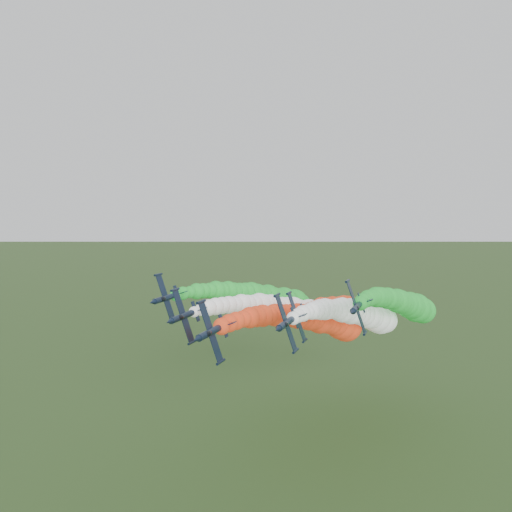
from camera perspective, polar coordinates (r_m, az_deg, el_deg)
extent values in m
cylinder|color=black|center=(77.98, -5.03, -8.56)|extent=(1.42, 9.09, 1.42)
cone|color=black|center=(73.33, -6.85, -9.46)|extent=(1.29, 1.82, 1.29)
cone|color=black|center=(82.35, -3.53, -7.82)|extent=(1.29, 0.91, 1.29)
ellipsoid|color=black|center=(76.02, -5.43, -8.82)|extent=(0.85, 1.90, 0.98)
cube|color=black|center=(77.87, -5.19, -8.62)|extent=(3.38, 1.92, 9.17)
cylinder|color=black|center=(77.64, -6.31, -5.23)|extent=(0.57, 2.62, 0.57)
cylinder|color=black|center=(78.41, -4.06, -11.98)|extent=(0.57, 2.62, 0.57)
cube|color=black|center=(80.84, -3.14, -7.78)|extent=(2.23, 1.51, 0.92)
cube|color=black|center=(81.29, -3.76, -7.96)|extent=(1.39, 1.11, 3.65)
sphere|color=red|center=(81.09, -3.94, -8.03)|extent=(2.81, 2.81, 2.81)
sphere|color=red|center=(83.69, -3.10, -7.68)|extent=(3.07, 3.07, 3.07)
sphere|color=red|center=(86.32, -2.28, -7.41)|extent=(3.17, 3.17, 3.17)
sphere|color=red|center=(88.96, -1.49, -7.20)|extent=(3.08, 3.08, 3.08)
sphere|color=red|center=(91.62, -0.72, -7.04)|extent=(3.90, 3.90, 3.90)
sphere|color=red|center=(94.28, 0.03, -6.93)|extent=(4.03, 4.03, 4.03)
sphere|color=red|center=(96.97, 0.76, -6.84)|extent=(4.32, 4.32, 4.32)
sphere|color=red|center=(99.66, 1.47, -6.79)|extent=(3.90, 3.90, 3.90)
sphere|color=red|center=(102.36, 2.17, -6.76)|extent=(4.63, 4.63, 4.63)
sphere|color=red|center=(105.07, 2.85, -6.75)|extent=(4.62, 4.62, 4.62)
sphere|color=red|center=(107.79, 3.52, -6.77)|extent=(4.79, 4.79, 4.79)
sphere|color=red|center=(110.52, 4.18, -6.80)|extent=(5.17, 5.17, 5.17)
sphere|color=red|center=(113.26, 4.82, -6.85)|extent=(5.78, 5.78, 5.78)
sphere|color=red|center=(116.01, 5.46, -6.91)|extent=(5.78, 5.78, 5.78)
sphere|color=red|center=(118.77, 6.08, -6.98)|extent=(6.15, 6.15, 6.15)
sphere|color=red|center=(121.54, 6.69, -7.07)|extent=(5.61, 5.61, 5.61)
sphere|color=red|center=(124.32, 7.30, -7.16)|extent=(7.08, 7.08, 7.08)
sphere|color=red|center=(127.12, 7.90, -7.27)|extent=(6.59, 6.59, 6.59)
sphere|color=red|center=(129.92, 8.49, -7.38)|extent=(6.63, 6.63, 6.63)
sphere|color=red|center=(132.74, 9.07, -7.50)|extent=(6.93, 6.93, 6.93)
sphere|color=red|center=(135.56, 9.65, -7.63)|extent=(8.41, 8.41, 8.41)
sphere|color=red|center=(138.40, 10.22, -7.76)|extent=(8.98, 8.98, 8.98)
cylinder|color=black|center=(89.00, -8.15, -6.76)|extent=(1.42, 9.09, 1.42)
cone|color=black|center=(84.45, -9.90, -7.42)|extent=(1.29, 1.82, 1.29)
cone|color=black|center=(93.28, -6.69, -6.19)|extent=(1.29, 0.91, 1.29)
ellipsoid|color=black|center=(87.06, -8.57, -6.93)|extent=(0.85, 1.90, 0.98)
cube|color=black|center=(88.90, -8.29, -6.80)|extent=(3.38, 1.92, 9.17)
cylinder|color=black|center=(88.88, -9.26, -3.83)|extent=(0.57, 2.62, 0.57)
cylinder|color=black|center=(89.19, -7.32, -9.76)|extent=(0.57, 2.62, 0.57)
cube|color=black|center=(91.75, -6.40, -6.13)|extent=(2.23, 1.51, 0.92)
cube|color=black|center=(92.24, -6.92, -6.29)|extent=(1.39, 1.11, 3.65)
sphere|color=white|center=(92.05, -7.09, -6.35)|extent=(2.01, 2.01, 2.01)
sphere|color=white|center=(94.59, -6.26, -6.09)|extent=(2.43, 2.43, 2.43)
sphere|color=white|center=(97.16, -5.45, -5.90)|extent=(3.25, 3.25, 3.25)
sphere|color=white|center=(99.74, -4.66, -5.76)|extent=(3.45, 3.45, 3.45)
sphere|color=white|center=(102.33, -3.89, -5.66)|extent=(3.49, 3.49, 3.49)
sphere|color=white|center=(104.93, -3.14, -5.59)|extent=(3.68, 3.68, 3.68)
sphere|color=white|center=(107.54, -2.41, -5.55)|extent=(3.55, 3.55, 3.55)
sphere|color=white|center=(110.16, -1.69, -5.54)|extent=(4.51, 4.51, 4.51)
sphere|color=white|center=(112.79, -0.98, -5.55)|extent=(4.30, 4.30, 4.30)
sphere|color=white|center=(115.43, -0.29, -5.57)|extent=(4.58, 4.58, 4.58)
sphere|color=white|center=(118.08, 0.39, -5.62)|extent=(5.67, 5.67, 5.67)
sphere|color=white|center=(120.74, 1.06, -5.67)|extent=(5.38, 5.38, 5.38)
sphere|color=white|center=(123.41, 1.72, -5.75)|extent=(5.79, 5.79, 5.79)
sphere|color=white|center=(126.08, 2.37, -5.83)|extent=(5.12, 5.12, 5.12)
sphere|color=white|center=(128.77, 3.01, -5.93)|extent=(5.56, 5.56, 5.56)
sphere|color=white|center=(131.46, 3.64, -6.03)|extent=(6.15, 6.15, 6.15)
sphere|color=white|center=(134.17, 4.26, -6.14)|extent=(6.88, 6.88, 6.88)
sphere|color=white|center=(136.88, 4.87, -6.27)|extent=(6.35, 6.35, 6.35)
sphere|color=white|center=(139.61, 5.48, -6.39)|extent=(6.52, 6.52, 6.52)
sphere|color=white|center=(142.35, 6.08, -6.53)|extent=(7.97, 7.97, 7.97)
sphere|color=white|center=(145.10, 6.67, -6.67)|extent=(7.98, 7.98, 7.98)
sphere|color=white|center=(147.86, 7.26, -6.82)|extent=(7.21, 7.21, 7.21)
cylinder|color=black|center=(83.49, 3.60, -7.58)|extent=(1.42, 9.09, 1.42)
cone|color=black|center=(78.51, 2.46, -8.39)|extent=(1.29, 1.82, 1.29)
cone|color=black|center=(88.13, 4.55, -6.92)|extent=(1.29, 0.91, 1.29)
ellipsoid|color=black|center=(81.47, 3.45, -7.80)|extent=(0.85, 1.90, 0.98)
cube|color=black|center=(83.35, 3.47, -7.64)|extent=(3.38, 1.92, 9.17)
cylinder|color=black|center=(82.96, 2.40, -4.48)|extent=(0.57, 2.62, 0.57)
cylinder|color=black|center=(84.02, 4.54, -10.75)|extent=(0.57, 2.62, 0.57)
cube|color=black|center=(86.71, 5.04, -6.85)|extent=(2.23, 1.51, 0.92)
cube|color=black|center=(87.03, 4.43, -7.03)|extent=(1.39, 1.11, 3.65)
sphere|color=white|center=(86.80, 4.29, -7.10)|extent=(2.37, 2.37, 2.37)
sphere|color=white|center=(89.55, 4.82, -6.79)|extent=(2.59, 2.59, 2.59)
sphere|color=white|center=(92.31, 5.35, -6.55)|extent=(3.02, 3.02, 3.02)
sphere|color=white|center=(95.09, 5.87, -6.37)|extent=(2.85, 2.85, 2.85)
sphere|color=white|center=(97.88, 6.38, -6.24)|extent=(3.45, 3.45, 3.45)
sphere|color=white|center=(100.68, 6.89, -6.14)|extent=(3.79, 3.79, 3.79)
sphere|color=white|center=(103.48, 7.39, -6.07)|extent=(4.30, 4.30, 4.30)
sphere|color=white|center=(106.30, 7.89, -6.04)|extent=(4.58, 4.58, 4.58)
sphere|color=white|center=(109.11, 8.38, -6.02)|extent=(4.26, 4.26, 4.26)
sphere|color=white|center=(111.94, 8.86, -6.03)|extent=(4.26, 4.26, 4.26)
sphere|color=white|center=(114.77, 9.35, -6.05)|extent=(4.97, 4.97, 4.97)
sphere|color=white|center=(117.61, 9.82, -6.09)|extent=(5.79, 5.79, 5.79)
sphere|color=white|center=(120.46, 10.30, -6.15)|extent=(5.45, 5.45, 5.45)
sphere|color=white|center=(123.31, 10.77, -6.22)|extent=(6.30, 6.30, 6.30)
sphere|color=white|center=(126.18, 11.24, -6.30)|extent=(5.82, 5.82, 5.82)
sphere|color=white|center=(129.05, 11.71, -6.39)|extent=(6.00, 6.00, 6.00)
sphere|color=white|center=(131.93, 12.17, -6.49)|extent=(6.21, 6.21, 6.21)
sphere|color=white|center=(134.81, 12.63, -6.60)|extent=(7.09, 7.09, 7.09)
sphere|color=white|center=(137.71, 13.09, -6.71)|extent=(6.58, 6.58, 6.58)
sphere|color=white|center=(140.62, 13.55, -6.83)|extent=(7.96, 7.96, 7.96)
sphere|color=white|center=(143.54, 14.00, -6.96)|extent=(8.47, 8.47, 8.47)
sphere|color=white|center=(146.47, 14.46, -7.10)|extent=(7.26, 7.26, 7.26)
cylinder|color=black|center=(99.67, -10.15, -4.71)|extent=(1.42, 9.09, 1.42)
cone|color=black|center=(95.18, -11.79, -5.20)|extent=(1.29, 1.82, 1.29)
cone|color=black|center=(103.89, -8.75, -4.30)|extent=(1.29, 0.91, 1.29)
ellipsoid|color=black|center=(97.74, -10.56, -4.83)|extent=(0.85, 1.90, 0.98)
cube|color=black|center=(99.58, -10.28, -4.75)|extent=(3.38, 1.92, 9.17)
cylinder|color=black|center=(99.75, -11.12, -2.10)|extent=(0.57, 2.62, 0.57)
cylinder|color=black|center=(99.63, -9.42, -7.41)|extent=(0.57, 2.62, 0.57)
cube|color=black|center=(102.34, -8.53, -4.21)|extent=(2.23, 1.51, 0.92)
cube|color=black|center=(102.86, -8.99, -4.37)|extent=(1.39, 1.11, 3.65)
sphere|color=green|center=(102.68, -9.14, -4.41)|extent=(2.53, 2.53, 2.53)
sphere|color=green|center=(105.18, -8.35, -4.23)|extent=(2.79, 2.79, 2.79)
sphere|color=green|center=(107.70, -7.57, -4.10)|extent=(2.58, 2.58, 2.58)
sphere|color=green|center=(110.24, -6.81, -4.02)|extent=(3.56, 3.56, 3.56)
sphere|color=green|center=(112.78, -6.06, -3.97)|extent=(3.43, 3.43, 3.43)
sphere|color=green|center=(115.33, -5.33, -3.95)|extent=(3.56, 3.56, 3.56)
sphere|color=green|center=(117.89, -4.62, -3.95)|extent=(4.57, 4.57, 4.57)
sphere|color=green|center=(120.46, -3.91, -3.98)|extent=(4.16, 4.16, 4.16)
sphere|color=green|center=(123.03, -3.22, -4.02)|extent=(4.92, 4.92, 4.92)
sphere|color=green|center=(125.61, -2.54, -4.08)|extent=(4.55, 4.55, 4.55)
sphere|color=green|center=(128.20, -1.87, -4.15)|extent=(4.81, 4.81, 4.81)
sphere|color=green|center=(130.80, -1.21, -4.23)|extent=(5.39, 5.39, 5.39)
sphere|color=green|center=(133.41, -0.55, -4.33)|extent=(6.24, 6.24, 6.24)
sphere|color=green|center=(136.02, 0.09, -4.44)|extent=(6.00, 6.00, 6.00)
sphere|color=green|center=(138.64, 0.72, -4.56)|extent=(5.81, 5.81, 5.81)
sphere|color=green|center=(141.27, 1.35, -4.68)|extent=(6.93, 6.93, 6.93)
sphere|color=green|center=(143.91, 1.97, -4.82)|extent=(6.36, 6.36, 6.36)
sphere|color=green|center=(146.56, 2.59, -4.96)|extent=(6.35, 6.35, 6.35)
sphere|color=green|center=(149.22, 3.19, -5.10)|extent=(7.90, 7.90, 7.90)
sphere|color=green|center=(151.89, 3.79, -5.25)|extent=(6.62, 6.62, 6.62)
sphere|color=green|center=(154.57, 4.39, -5.41)|extent=(8.70, 8.70, 8.70)
sphere|color=green|center=(157.26, 4.98, -5.57)|extent=(7.25, 7.25, 7.25)
cylinder|color=black|center=(90.78, 11.50, -5.68)|extent=(1.42, 9.09, 1.42)
cone|color=black|center=(85.59, 10.93, -6.33)|extent=(1.29, 1.82, 1.29)
cone|color=black|center=(95.59, 11.96, -5.15)|extent=(1.29, 0.91, 1.29)
ellipsoid|color=black|center=(88.73, 11.54, -5.84)|extent=(0.85, 1.90, 0.98)
cube|color=black|center=(90.61, 11.39, -5.74)|extent=(3.38, 1.92, 9.17)
cylinder|color=black|center=(90.15, 10.41, -2.84)|extent=(0.57, 2.62, 0.57)
cylinder|color=black|center=(91.33, 12.36, -8.60)|extent=(0.57, 2.62, 0.57)
cube|color=black|center=(94.29, 12.53, -5.06)|extent=(2.23, 1.51, 0.92)
cube|color=black|center=(94.48, 11.95, -5.24)|extent=(1.39, 1.11, 3.65)
sphere|color=green|center=(94.21, 11.83, -5.30)|extent=(2.77, 2.77, 2.77)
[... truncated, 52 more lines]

